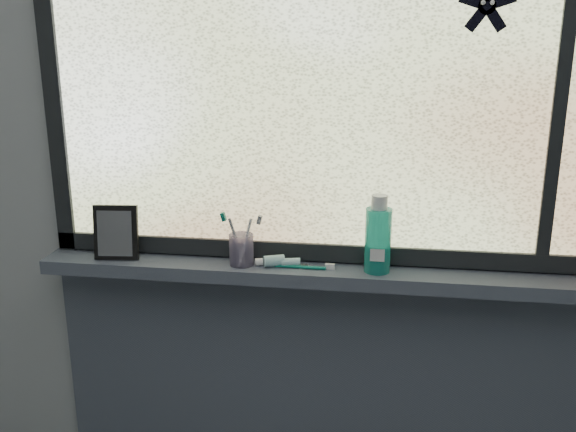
% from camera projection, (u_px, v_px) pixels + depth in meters
% --- Properties ---
extents(wall_back, '(3.00, 0.01, 2.50)m').
position_uv_depth(wall_back, '(325.00, 182.00, 1.81)').
color(wall_back, '#9EA3A8').
rests_on(wall_back, ground).
extents(windowsill, '(1.62, 0.14, 0.04)m').
position_uv_depth(windowsill, '(321.00, 274.00, 1.81)').
color(windowsill, '#434A5A').
rests_on(windowsill, wall_back).
extents(sill_apron, '(1.62, 0.02, 0.98)m').
position_uv_depth(sill_apron, '(320.00, 419.00, 2.01)').
color(sill_apron, '#434A5A').
rests_on(sill_apron, floor).
extents(window_pane, '(1.50, 0.01, 1.00)m').
position_uv_depth(window_pane, '(325.00, 81.00, 1.71)').
color(window_pane, silver).
rests_on(window_pane, wall_back).
extents(frame_bottom, '(1.60, 0.03, 0.05)m').
position_uv_depth(frame_bottom, '(323.00, 252.00, 1.84)').
color(frame_bottom, black).
rests_on(frame_bottom, windowsill).
extents(frame_left, '(0.05, 0.03, 1.10)m').
position_uv_depth(frame_left, '(52.00, 78.00, 1.81)').
color(frame_left, black).
rests_on(frame_left, wall_back).
extents(frame_mullion, '(0.03, 0.03, 1.00)m').
position_uv_depth(frame_mullion, '(561.00, 84.00, 1.62)').
color(frame_mullion, black).
rests_on(frame_mullion, wall_back).
extents(starfish_sticker, '(0.15, 0.02, 0.15)m').
position_uv_depth(starfish_sticker, '(487.00, 6.00, 1.59)').
color(starfish_sticker, black).
rests_on(starfish_sticker, window_pane).
extents(vanity_mirror, '(0.13, 0.08, 0.16)m').
position_uv_depth(vanity_mirror, '(116.00, 232.00, 1.85)').
color(vanity_mirror, black).
rests_on(vanity_mirror, windowsill).
extents(toothpaste_tube, '(0.19, 0.09, 0.03)m').
position_uv_depth(toothpaste_tube, '(281.00, 261.00, 1.80)').
color(toothpaste_tube, white).
rests_on(toothpaste_tube, windowsill).
extents(toothbrush_cup, '(0.07, 0.07, 0.09)m').
position_uv_depth(toothbrush_cup, '(241.00, 250.00, 1.81)').
color(toothbrush_cup, '#998BB9').
rests_on(toothbrush_cup, windowsill).
extents(toothbrush_lying, '(0.21, 0.02, 0.01)m').
position_uv_depth(toothbrush_lying, '(295.00, 266.00, 1.79)').
color(toothbrush_lying, '#0C6F5D').
rests_on(toothbrush_lying, windowsill).
extents(mouthwash_bottle, '(0.08, 0.08, 0.18)m').
position_uv_depth(mouthwash_bottle, '(378.00, 234.00, 1.74)').
color(mouthwash_bottle, '#22AF9F').
rests_on(mouthwash_bottle, windowsill).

